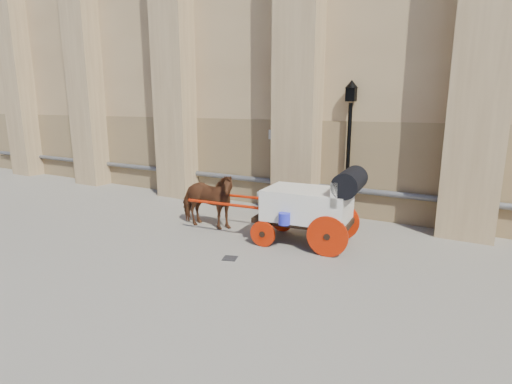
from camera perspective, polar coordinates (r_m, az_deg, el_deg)
The scene contains 5 objects.
ground at distance 9.81m, azimuth 2.18°, elevation -8.51°, with size 90.00×90.00×0.00m, color #6D665C.
horse at distance 11.50m, azimuth -7.07°, elevation -1.17°, with size 0.88×1.94×1.64m, color #5A2C16.
carriage at distance 10.09m, azimuth 8.18°, elevation -1.60°, with size 4.67×1.76×2.00m.
street_lamp at distance 12.52m, azimuth 13.09°, elevation 6.35°, with size 0.39×0.39×4.21m.
drain_grate_near at distance 9.41m, azimuth -3.74°, elevation -9.42°, with size 0.32×0.32×0.01m, color black.
Camera 1 is at (4.26, -8.12, 3.50)m, focal length 28.00 mm.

